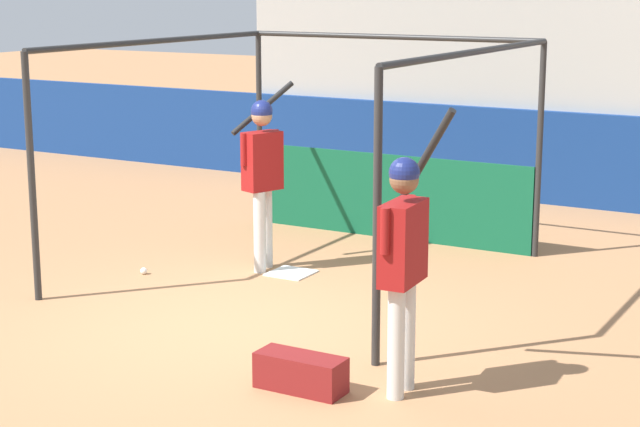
{
  "coord_description": "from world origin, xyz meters",
  "views": [
    {
      "loc": [
        5.24,
        -7.71,
        3.07
      ],
      "look_at": [
        0.6,
        0.48,
        1.01
      ],
      "focal_mm": 60.0,
      "sensor_mm": 36.0,
      "label": 1
    }
  ],
  "objects_px": {
    "equipment_bag": "(301,373)",
    "baseball": "(144,271)",
    "player_batter": "(262,167)",
    "player_waiting": "(403,251)"
  },
  "relations": [
    {
      "from": "player_batter",
      "to": "baseball",
      "type": "height_order",
      "value": "player_batter"
    },
    {
      "from": "player_batter",
      "to": "player_waiting",
      "type": "distance_m",
      "value": 3.76
    },
    {
      "from": "player_waiting",
      "to": "player_batter",
      "type": "bearing_deg",
      "value": 44.97
    },
    {
      "from": "player_batter",
      "to": "baseball",
      "type": "relative_size",
      "value": 26.88
    },
    {
      "from": "equipment_bag",
      "to": "baseball",
      "type": "height_order",
      "value": "equipment_bag"
    },
    {
      "from": "equipment_bag",
      "to": "player_batter",
      "type": "bearing_deg",
      "value": 127.1
    },
    {
      "from": "player_waiting",
      "to": "equipment_bag",
      "type": "bearing_deg",
      "value": 111.95
    },
    {
      "from": "equipment_bag",
      "to": "baseball",
      "type": "bearing_deg",
      "value": 147.31
    },
    {
      "from": "player_batter",
      "to": "equipment_bag",
      "type": "xyz_separation_m",
      "value": [
        2.13,
        -2.82,
        -0.98
      ]
    },
    {
      "from": "player_waiting",
      "to": "baseball",
      "type": "bearing_deg",
      "value": 62.64
    }
  ]
}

